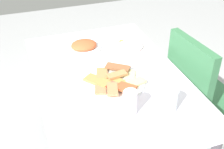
{
  "coord_description": "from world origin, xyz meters",
  "views": [
    {
      "loc": [
        1.29,
        -0.43,
        1.67
      ],
      "look_at": [
        0.03,
        0.0,
        0.77
      ],
      "focal_mm": 47.99,
      "sensor_mm": 36.0,
      "label": 1
    }
  ],
  "objects_px": {
    "dining_chair": "(199,93)",
    "salad_plate_greens": "(84,46)",
    "spoon": "(51,54)",
    "drinking_glass": "(170,100)",
    "pide_platter": "(115,81)",
    "salad_plate_rice": "(131,46)",
    "fork": "(45,55)",
    "dining_table": "(110,88)",
    "soda_can": "(130,102)",
    "paper_napkin": "(48,55)"
  },
  "relations": [
    {
      "from": "dining_chair",
      "to": "salad_plate_greens",
      "type": "bearing_deg",
      "value": -119.49
    },
    {
      "from": "salad_plate_greens",
      "to": "spoon",
      "type": "distance_m",
      "value": 0.21
    },
    {
      "from": "salad_plate_greens",
      "to": "drinking_glass",
      "type": "height_order",
      "value": "drinking_glass"
    },
    {
      "from": "pide_platter",
      "to": "salad_plate_rice",
      "type": "xyz_separation_m",
      "value": [
        -0.33,
        0.23,
        0.0
      ]
    },
    {
      "from": "salad_plate_greens",
      "to": "fork",
      "type": "height_order",
      "value": "salad_plate_greens"
    },
    {
      "from": "salad_plate_greens",
      "to": "dining_chair",
      "type": "bearing_deg",
      "value": 60.51
    },
    {
      "from": "pide_platter",
      "to": "salad_plate_greens",
      "type": "height_order",
      "value": "salad_plate_greens"
    },
    {
      "from": "pide_platter",
      "to": "salad_plate_rice",
      "type": "bearing_deg",
      "value": 146.05
    },
    {
      "from": "dining_table",
      "to": "soda_can",
      "type": "xyz_separation_m",
      "value": [
        0.31,
        -0.01,
        0.14
      ]
    },
    {
      "from": "pide_platter",
      "to": "salad_plate_greens",
      "type": "relative_size",
      "value": 1.46
    },
    {
      "from": "dining_table",
      "to": "drinking_glass",
      "type": "bearing_deg",
      "value": 26.15
    },
    {
      "from": "dining_table",
      "to": "spoon",
      "type": "xyz_separation_m",
      "value": [
        -0.34,
        -0.26,
        0.09
      ]
    },
    {
      "from": "fork",
      "to": "drinking_glass",
      "type": "bearing_deg",
      "value": 12.49
    },
    {
      "from": "soda_can",
      "to": "fork",
      "type": "relative_size",
      "value": 0.74
    },
    {
      "from": "dining_table",
      "to": "paper_napkin",
      "type": "height_order",
      "value": "paper_napkin"
    },
    {
      "from": "soda_can",
      "to": "drinking_glass",
      "type": "relative_size",
      "value": 1.07
    },
    {
      "from": "pide_platter",
      "to": "spoon",
      "type": "relative_size",
      "value": 1.77
    },
    {
      "from": "dining_chair",
      "to": "fork",
      "type": "height_order",
      "value": "dining_chair"
    },
    {
      "from": "dining_chair",
      "to": "soda_can",
      "type": "height_order",
      "value": "dining_chair"
    },
    {
      "from": "salad_plate_greens",
      "to": "drinking_glass",
      "type": "xyz_separation_m",
      "value": [
        0.71,
        0.23,
        0.04
      ]
    },
    {
      "from": "salad_plate_rice",
      "to": "spoon",
      "type": "bearing_deg",
      "value": -98.69
    },
    {
      "from": "dining_chair",
      "to": "spoon",
      "type": "xyz_separation_m",
      "value": [
        -0.36,
        -0.87,
        0.26
      ]
    },
    {
      "from": "spoon",
      "to": "paper_napkin",
      "type": "bearing_deg",
      "value": -108.14
    },
    {
      "from": "salad_plate_rice",
      "to": "spoon",
      "type": "relative_size",
      "value": 1.29
    },
    {
      "from": "pide_platter",
      "to": "fork",
      "type": "height_order",
      "value": "pide_platter"
    },
    {
      "from": "dining_table",
      "to": "soda_can",
      "type": "distance_m",
      "value": 0.35
    },
    {
      "from": "fork",
      "to": "dining_chair",
      "type": "bearing_deg",
      "value": 46.57
    },
    {
      "from": "dining_chair",
      "to": "drinking_glass",
      "type": "distance_m",
      "value": 0.63
    },
    {
      "from": "dining_table",
      "to": "dining_chair",
      "type": "height_order",
      "value": "dining_chair"
    },
    {
      "from": "paper_napkin",
      "to": "spoon",
      "type": "height_order",
      "value": "spoon"
    },
    {
      "from": "pide_platter",
      "to": "fork",
      "type": "bearing_deg",
      "value": -143.23
    },
    {
      "from": "drinking_glass",
      "to": "paper_napkin",
      "type": "bearing_deg",
      "value": -146.66
    },
    {
      "from": "drinking_glass",
      "to": "dining_chair",
      "type": "bearing_deg",
      "value": 128.16
    },
    {
      "from": "drinking_glass",
      "to": "paper_napkin",
      "type": "height_order",
      "value": "drinking_glass"
    },
    {
      "from": "dining_chair",
      "to": "spoon",
      "type": "distance_m",
      "value": 0.97
    },
    {
      "from": "soda_can",
      "to": "paper_napkin",
      "type": "height_order",
      "value": "soda_can"
    },
    {
      "from": "drinking_glass",
      "to": "salad_plate_greens",
      "type": "bearing_deg",
      "value": -162.21
    },
    {
      "from": "dining_chair",
      "to": "paper_napkin",
      "type": "bearing_deg",
      "value": -111.94
    },
    {
      "from": "pide_platter",
      "to": "drinking_glass",
      "type": "relative_size",
      "value": 2.81
    },
    {
      "from": "dining_table",
      "to": "spoon",
      "type": "height_order",
      "value": "spoon"
    },
    {
      "from": "dining_chair",
      "to": "pide_platter",
      "type": "height_order",
      "value": "dining_chair"
    },
    {
      "from": "dining_table",
      "to": "fork",
      "type": "bearing_deg",
      "value": -138.43
    },
    {
      "from": "salad_plate_rice",
      "to": "spoon",
      "type": "xyz_separation_m",
      "value": [
        -0.08,
        -0.5,
        -0.01
      ]
    },
    {
      "from": "salad_plate_rice",
      "to": "paper_napkin",
      "type": "distance_m",
      "value": 0.52
    },
    {
      "from": "salad_plate_rice",
      "to": "salad_plate_greens",
      "type": "bearing_deg",
      "value": -107.59
    },
    {
      "from": "drinking_glass",
      "to": "soda_can",
      "type": "bearing_deg",
      "value": -102.74
    },
    {
      "from": "pide_platter",
      "to": "drinking_glass",
      "type": "distance_m",
      "value": 0.33
    },
    {
      "from": "salad_plate_rice",
      "to": "fork",
      "type": "distance_m",
      "value": 0.54
    },
    {
      "from": "salad_plate_greens",
      "to": "paper_napkin",
      "type": "xyz_separation_m",
      "value": [
        0.01,
        -0.23,
        -0.02
      ]
    },
    {
      "from": "salad_plate_rice",
      "to": "drinking_glass",
      "type": "bearing_deg",
      "value": -5.32
    }
  ]
}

